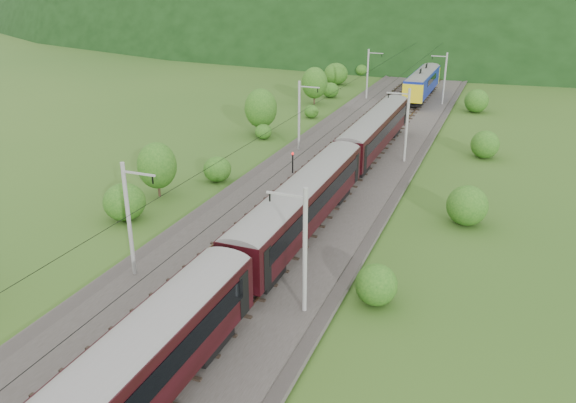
% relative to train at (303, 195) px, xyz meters
% --- Properties ---
extents(ground, '(600.00, 600.00, 0.00)m').
position_rel_train_xyz_m(ground, '(-2.40, -10.10, -3.64)').
color(ground, '#284D18').
rests_on(ground, ground).
extents(railbed, '(14.00, 220.00, 0.30)m').
position_rel_train_xyz_m(railbed, '(-2.40, -0.10, -3.49)').
color(railbed, '#38332D').
rests_on(railbed, ground).
extents(track_left, '(2.40, 220.00, 0.27)m').
position_rel_train_xyz_m(track_left, '(-4.80, -0.10, -3.27)').
color(track_left, brown).
rests_on(track_left, railbed).
extents(track_right, '(2.40, 220.00, 0.27)m').
position_rel_train_xyz_m(track_right, '(0.00, -0.10, -3.27)').
color(track_right, brown).
rests_on(track_right, railbed).
extents(catenary_left, '(2.54, 192.28, 8.00)m').
position_rel_train_xyz_m(catenary_left, '(-8.52, 21.90, 0.85)').
color(catenary_left, gray).
rests_on(catenary_left, railbed).
extents(catenary_right, '(2.54, 192.28, 8.00)m').
position_rel_train_xyz_m(catenary_right, '(3.72, 21.90, 0.85)').
color(catenary_right, gray).
rests_on(catenary_right, railbed).
extents(overhead_wires, '(4.83, 198.00, 0.03)m').
position_rel_train_xyz_m(overhead_wires, '(-2.40, -0.10, 3.46)').
color(overhead_wires, black).
rests_on(overhead_wires, ground).
extents(mountain_main, '(504.00, 360.00, 244.00)m').
position_rel_train_xyz_m(mountain_main, '(-2.40, 249.90, -3.64)').
color(mountain_main, black).
rests_on(mountain_main, ground).
extents(mountain_ridge, '(336.00, 280.00, 132.00)m').
position_rel_train_xyz_m(mountain_ridge, '(-122.40, 289.90, -3.64)').
color(mountain_ridge, black).
rests_on(mountain_ridge, ground).
extents(train, '(3.09, 125.05, 5.38)m').
position_rel_train_xyz_m(train, '(0.00, 0.00, 0.00)').
color(train, black).
rests_on(train, ground).
extents(hazard_post_near, '(0.15, 0.15, 1.39)m').
position_rel_train_xyz_m(hazard_post_near, '(-2.83, 13.64, -2.65)').
color(hazard_post_near, red).
rests_on(hazard_post_near, railbed).
extents(hazard_post_far, '(0.14, 0.14, 1.34)m').
position_rel_train_xyz_m(hazard_post_far, '(-2.06, 50.94, -2.67)').
color(hazard_post_far, red).
rests_on(hazard_post_far, railbed).
extents(signal, '(0.24, 0.24, 2.21)m').
position_rel_train_xyz_m(signal, '(-6.18, 13.63, -2.04)').
color(signal, black).
rests_on(signal, railbed).
extents(vegetation_left, '(11.66, 139.82, 6.70)m').
position_rel_train_xyz_m(vegetation_left, '(-16.55, 4.32, -1.06)').
color(vegetation_left, '#1B4D14').
rests_on(vegetation_left, ground).
extents(vegetation_right, '(7.21, 105.38, 3.17)m').
position_rel_train_xyz_m(vegetation_right, '(10.29, 17.54, -2.23)').
color(vegetation_right, '#1B4D14').
rests_on(vegetation_right, ground).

